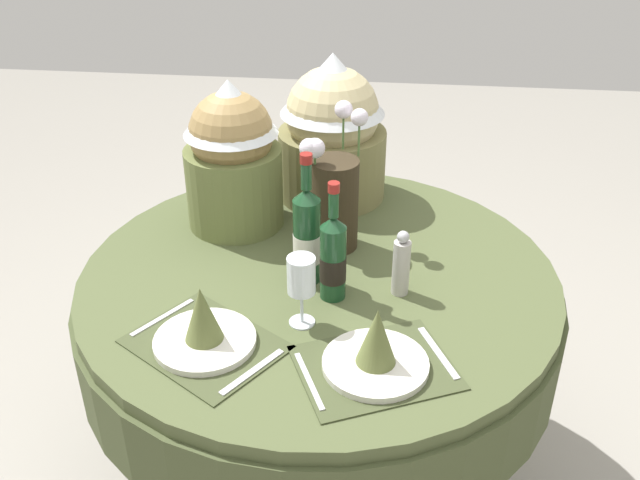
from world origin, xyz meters
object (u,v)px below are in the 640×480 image
(place_setting_right, at_px, (376,352))
(place_setting_left, at_px, (204,329))
(dining_table, at_px, (319,317))
(wine_bottle_left, at_px, (307,235))
(gift_tub_back_left, at_px, (232,150))
(wine_bottle_right, at_px, (333,257))
(pepper_mill, at_px, (401,265))
(wine_glass_left, at_px, (301,277))
(gift_tub_back_centre, at_px, (332,124))
(flower_vase, at_px, (334,197))

(place_setting_right, bearing_deg, place_setting_left, 174.61)
(dining_table, height_order, place_setting_left, place_setting_left)
(wine_bottle_left, xyz_separation_m, gift_tub_back_left, (-0.25, 0.29, 0.10))
(wine_bottle_right, xyz_separation_m, pepper_mill, (0.17, 0.04, -0.03))
(wine_glass_left, relative_size, gift_tub_back_left, 0.42)
(dining_table, relative_size, wine_bottle_left, 3.64)
(place_setting_left, bearing_deg, wine_glass_left, 27.14)
(wine_bottle_right, distance_m, gift_tub_back_centre, 0.59)
(dining_table, distance_m, wine_bottle_right, 0.30)
(flower_vase, distance_m, wine_bottle_left, 0.19)
(dining_table, height_order, pepper_mill, pepper_mill)
(dining_table, bearing_deg, gift_tub_back_centre, 91.19)
(place_setting_right, distance_m, pepper_mill, 0.31)
(place_setting_right, height_order, wine_bottle_right, wine_bottle_right)
(flower_vase, bearing_deg, place_setting_left, -117.79)
(place_setting_right, relative_size, flower_vase, 1.02)
(dining_table, xyz_separation_m, flower_vase, (0.03, 0.14, 0.31))
(place_setting_left, xyz_separation_m, place_setting_right, (0.40, -0.04, 0.00))
(wine_glass_left, bearing_deg, wine_bottle_right, 62.48)
(place_setting_right, height_order, pepper_mill, pepper_mill)
(place_setting_left, distance_m, flower_vase, 0.56)
(wine_glass_left, bearing_deg, pepper_mill, 33.82)
(wine_bottle_left, relative_size, pepper_mill, 1.99)
(place_setting_right, distance_m, wine_glass_left, 0.25)
(place_setting_left, bearing_deg, wine_bottle_right, 39.83)
(place_setting_left, height_order, gift_tub_back_centre, gift_tub_back_centre)
(flower_vase, bearing_deg, wine_bottle_right, -85.17)
(wine_bottle_left, xyz_separation_m, pepper_mill, (0.25, -0.04, -0.05))
(place_setting_right, relative_size, wine_glass_left, 2.24)
(place_setting_right, height_order, gift_tub_back_left, gift_tub_back_left)
(place_setting_left, distance_m, wine_bottle_right, 0.37)
(place_setting_left, bearing_deg, pepper_mill, 30.75)
(pepper_mill, bearing_deg, flower_vase, 131.37)
(gift_tub_back_left, bearing_deg, gift_tub_back_centre, 38.75)
(place_setting_left, bearing_deg, wine_bottle_left, 56.14)
(place_setting_right, height_order, wine_glass_left, wine_glass_left)
(place_setting_left, xyz_separation_m, gift_tub_back_centre, (0.22, 0.80, 0.20))
(dining_table, xyz_separation_m, pepper_mill, (0.22, -0.08, 0.24))
(gift_tub_back_left, bearing_deg, wine_bottle_right, -47.45)
(place_setting_right, bearing_deg, pepper_mill, 80.86)
(wine_bottle_left, relative_size, gift_tub_back_centre, 0.78)
(wine_glass_left, xyz_separation_m, gift_tub_back_left, (-0.26, 0.48, 0.10))
(flower_vase, bearing_deg, wine_bottle_left, -106.17)
(flower_vase, xyz_separation_m, pepper_mill, (0.19, -0.22, -0.07))
(wine_bottle_left, relative_size, wine_glass_left, 1.95)
(place_setting_right, relative_size, wine_bottle_left, 1.15)
(dining_table, relative_size, gift_tub_back_centre, 2.83)
(flower_vase, bearing_deg, place_setting_right, -74.65)
(place_setting_left, distance_m, gift_tub_back_centre, 0.86)
(place_setting_right, xyz_separation_m, pepper_mill, (0.05, 0.30, 0.04))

